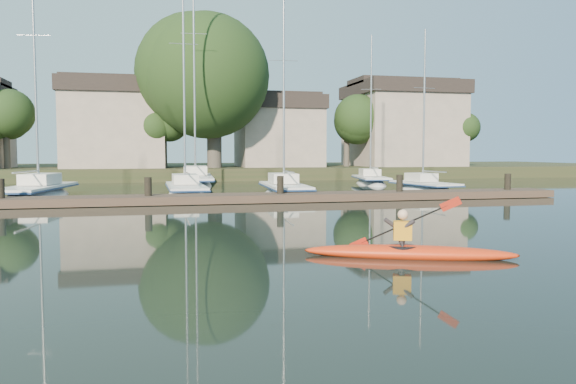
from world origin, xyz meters
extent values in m
plane|color=black|center=(0.00, 0.00, 0.00)|extent=(160.00, 160.00, 0.00)
ellipsoid|color=#D34F10|center=(2.81, -0.25, 0.10)|extent=(4.55, 2.29, 0.35)
cylinder|color=black|center=(2.67, -0.20, 0.22)|extent=(0.90, 0.90, 0.09)
imported|color=#2B2629|center=(2.67, -0.20, 0.59)|extent=(0.36, 0.43, 1.01)
cube|color=orange|center=(2.67, -0.20, 0.60)|extent=(0.47, 0.41, 0.41)
sphere|color=#E1AD8C|center=(2.67, -0.20, 0.95)|extent=(0.23, 0.23, 0.23)
cube|color=#4E3B2D|center=(0.00, 14.00, 0.20)|extent=(34.00, 2.00, 0.35)
cylinder|color=black|center=(-9.00, 14.00, 0.30)|extent=(0.32, 0.32, 1.80)
cylinder|color=black|center=(-3.00, 14.00, 0.30)|extent=(0.32, 0.32, 1.80)
cylinder|color=black|center=(3.00, 14.00, 0.30)|extent=(0.32, 0.32, 1.80)
cylinder|color=black|center=(9.00, 14.00, 0.30)|extent=(0.32, 0.32, 1.80)
cylinder|color=black|center=(15.00, 14.00, 0.30)|extent=(0.32, 0.32, 1.80)
ellipsoid|color=white|center=(-8.54, 18.82, -0.35)|extent=(3.38, 8.82, 1.92)
cube|color=white|center=(-8.54, 18.82, 0.56)|extent=(3.05, 7.28, 0.14)
cube|color=navy|center=(-8.54, 18.82, 0.48)|extent=(3.16, 7.46, 0.08)
cube|color=silver|center=(-8.46, 19.33, 0.93)|extent=(1.76, 2.59, 0.56)
cylinder|color=#9EA0A5|center=(-8.50, 19.08, 6.68)|extent=(0.12, 0.12, 12.14)
cylinder|color=#9EA0A5|center=(-8.73, 17.55, 1.37)|extent=(0.57, 3.24, 0.08)
cylinder|color=#9EA0A5|center=(-8.50, 19.08, 8.14)|extent=(1.61, 0.27, 0.03)
ellipsoid|color=white|center=(-1.13, 18.82, -0.32)|extent=(2.09, 8.38, 1.76)
cube|color=white|center=(-1.13, 18.82, 0.51)|extent=(1.98, 6.87, 0.13)
cube|color=navy|center=(-1.13, 18.82, 0.44)|extent=(2.05, 7.04, 0.07)
cube|color=silver|center=(-1.14, 19.32, 0.85)|extent=(1.34, 2.36, 0.51)
cylinder|color=#9EA0A5|center=(-1.14, 19.07, 6.58)|extent=(0.11, 0.11, 12.05)
cylinder|color=#9EA0A5|center=(-1.11, 17.57, 1.25)|extent=(0.13, 3.17, 0.07)
cylinder|color=#9EA0A5|center=(-1.14, 19.07, 8.03)|extent=(1.48, 0.05, 0.03)
ellipsoid|color=white|center=(4.04, 17.71, -0.34)|extent=(2.41, 7.82, 1.84)
cube|color=white|center=(4.04, 17.71, 0.53)|extent=(2.24, 6.42, 0.14)
cube|color=navy|center=(4.04, 17.71, 0.45)|extent=(2.33, 6.58, 0.08)
cube|color=silver|center=(4.06, 18.18, 0.89)|extent=(1.46, 2.23, 0.53)
cylinder|color=#9EA0A5|center=(4.05, 17.94, 5.89)|extent=(0.12, 0.12, 10.62)
cylinder|color=#9EA0A5|center=(3.98, 16.56, 1.30)|extent=(0.22, 2.94, 0.08)
cylinder|color=#9EA0A5|center=(4.05, 17.94, 7.17)|extent=(1.54, 0.11, 0.03)
ellipsoid|color=white|center=(12.69, 18.67, -0.31)|extent=(2.55, 6.38, 1.69)
cube|color=white|center=(12.69, 18.67, 0.49)|extent=(2.33, 5.26, 0.12)
cube|color=navy|center=(12.69, 18.67, 0.42)|extent=(2.42, 5.39, 0.07)
cube|color=silver|center=(12.65, 19.04, 0.82)|extent=(1.43, 1.87, 0.49)
cylinder|color=#9EA0A5|center=(12.67, 18.85, 4.97)|extent=(0.11, 0.11, 8.87)
cylinder|color=#9EA0A5|center=(12.80, 17.74, 1.20)|extent=(0.33, 2.35, 0.07)
cylinder|color=#9EA0A5|center=(12.67, 18.85, 6.03)|extent=(1.41, 0.18, 0.03)
ellipsoid|color=white|center=(-0.06, 27.35, -0.39)|extent=(2.99, 11.26, 2.12)
cube|color=white|center=(-0.06, 27.35, 0.61)|extent=(2.76, 9.26, 0.16)
cube|color=navy|center=(-0.06, 27.35, 0.52)|extent=(2.86, 9.48, 0.09)
cube|color=silver|center=(-0.02, 28.01, 1.03)|extent=(1.74, 3.21, 0.61)
cylinder|color=#9EA0A5|center=(-0.04, 27.68, 8.47)|extent=(0.13, 0.13, 15.61)
cylinder|color=#9EA0A5|center=(-0.16, 25.68, 1.50)|extent=(0.34, 4.23, 0.09)
cylinder|color=#9EA0A5|center=(-0.04, 27.68, 10.34)|extent=(1.78, 0.14, 0.03)
ellipsoid|color=white|center=(12.31, 26.24, -0.32)|extent=(3.26, 7.53, 1.73)
cube|color=white|center=(12.31, 26.24, 0.50)|extent=(2.92, 6.22, 0.13)
cube|color=navy|center=(12.31, 26.24, 0.43)|extent=(3.02, 6.38, 0.07)
cube|color=silver|center=(12.39, 26.67, 0.84)|extent=(1.64, 2.25, 0.50)
cylinder|color=#9EA0A5|center=(12.35, 26.45, 5.56)|extent=(0.11, 0.11, 10.03)
cylinder|color=#9EA0A5|center=(12.10, 25.16, 1.23)|extent=(0.60, 2.74, 0.07)
cylinder|color=#9EA0A5|center=(12.35, 26.45, 6.77)|extent=(1.44, 0.30, 0.03)
cube|color=#233118|center=(0.00, 44.00, 0.50)|extent=(90.00, 24.00, 1.00)
cube|color=tan|center=(-6.00, 38.00, 4.00)|extent=(8.00, 8.00, 6.00)
cube|color=#2B231F|center=(-6.00, 38.00, 7.60)|extent=(8.40, 8.40, 1.20)
cube|color=tan|center=(8.00, 38.00, 3.50)|extent=(7.00, 7.00, 5.00)
cube|color=#2B231F|center=(8.00, 38.00, 6.60)|extent=(7.35, 7.35, 1.20)
cube|color=tan|center=(20.00, 38.00, 4.25)|extent=(9.00, 9.00, 6.50)
cube|color=#2B231F|center=(20.00, 38.00, 8.10)|extent=(9.45, 9.45, 1.20)
cylinder|color=#4E483F|center=(2.00, 35.00, 3.50)|extent=(1.20, 1.20, 5.00)
sphere|color=#1E3113|center=(2.00, 35.00, 8.50)|extent=(8.50, 8.50, 8.50)
cylinder|color=#4E483F|center=(-14.00, 36.00, 2.50)|extent=(0.48, 0.48, 3.00)
sphere|color=#1E3113|center=(-14.00, 36.00, 5.00)|extent=(3.40, 3.40, 3.40)
cylinder|color=#4E483F|center=(-2.00, 35.50, 2.40)|extent=(0.38, 0.38, 2.80)
sphere|color=#1E3113|center=(-2.00, 35.50, 4.60)|extent=(2.72, 2.72, 2.72)
cylinder|color=#4E483F|center=(14.00, 36.50, 2.60)|extent=(0.50, 0.50, 3.20)
sphere|color=#1E3113|center=(14.00, 36.50, 5.25)|extent=(3.57, 3.57, 3.57)
cylinder|color=#4E483F|center=(24.00, 35.00, 2.30)|extent=(0.41, 0.41, 2.60)
sphere|color=#1E3113|center=(24.00, 35.00, 4.45)|extent=(2.89, 2.89, 2.89)
camera|label=1|loc=(-2.56, -11.54, 2.33)|focal=35.00mm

